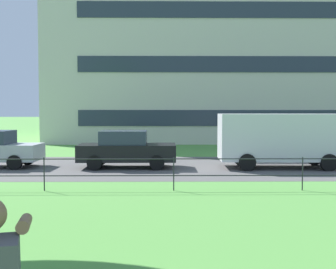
{
  "coord_description": "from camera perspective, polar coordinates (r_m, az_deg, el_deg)",
  "views": [
    {
      "loc": [
        -0.32,
        1.04,
        2.41
      ],
      "look_at": [
        -0.23,
        8.93,
        1.96
      ],
      "focal_mm": 47.02,
      "sensor_mm": 36.0,
      "label": 1
    }
  ],
  "objects": [
    {
      "name": "apartment_building_background",
      "position": [
        38.41,
        11.85,
        10.87
      ],
      "size": [
        33.56,
        14.15,
        15.11
      ],
      "color": "beige",
      "rests_on": "ground"
    },
    {
      "name": "car_black_far_right",
      "position": [
        18.32,
        -5.42,
        -1.89
      ],
      "size": [
        4.01,
        1.83,
        1.54
      ],
      "color": "black",
      "rests_on": "ground"
    },
    {
      "name": "panel_van_far_left",
      "position": [
        18.75,
        14.39,
        -0.35
      ],
      "size": [
        5.06,
        2.23,
        2.24
      ],
      "color": "silver",
      "rests_on": "ground"
    },
    {
      "name": "street_strip",
      "position": [
        18.62,
        0.34,
        -4.19
      ],
      "size": [
        80.0,
        7.74,
        0.01
      ],
      "primitive_type": "cube",
      "color": "#565454",
      "rests_on": "ground"
    },
    {
      "name": "park_fence",
      "position": [
        13.1,
        0.75,
        -4.4
      ],
      "size": [
        38.51,
        0.04,
        1.0
      ],
      "color": "#232328",
      "rests_on": "ground"
    }
  ]
}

